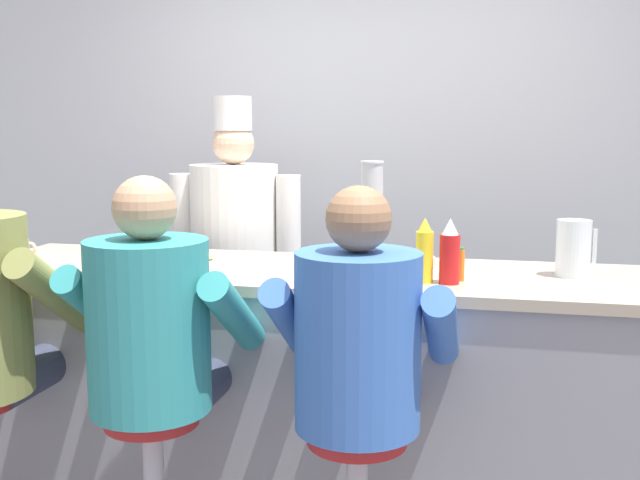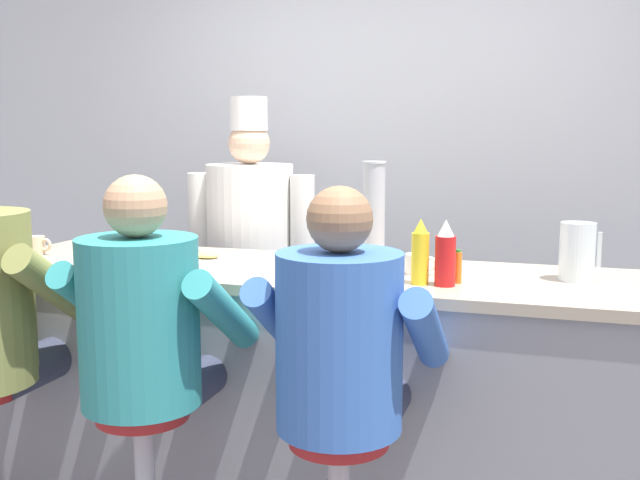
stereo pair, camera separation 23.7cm
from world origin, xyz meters
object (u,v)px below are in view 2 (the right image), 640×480
ketchup_bottle_red (445,255)px  cup_stack_steel (374,215)px  mustard_bottle_yellow (420,254)px  breakfast_plate (207,259)px  hot_sauce_bottle_orange (458,267)px  coffee_mug_white (417,264)px  diner_seated_blue (342,353)px  water_pitcher_clear (577,252)px  diner_seated_teal (145,332)px  cereal_bowl (154,255)px  cook_in_whites_near (251,254)px  coffee_mug_tan (37,245)px

ketchup_bottle_red → cup_stack_steel: bearing=140.5°
mustard_bottle_yellow → breakfast_plate: (-0.90, 0.16, -0.09)m
ketchup_bottle_red → hot_sauce_bottle_orange: (0.04, 0.06, -0.05)m
coffee_mug_white → diner_seated_blue: size_ratio=0.09×
water_pitcher_clear → diner_seated_teal: size_ratio=0.15×
diner_seated_teal → diner_seated_blue: size_ratio=1.01×
water_pitcher_clear → cereal_bowl: bearing=-177.3°
ketchup_bottle_red → diner_seated_blue: 0.56m
hot_sauce_bottle_orange → cook_in_whites_near: (-1.13, 0.82, -0.14)m
mustard_bottle_yellow → cup_stack_steel: bearing=131.6°
diner_seated_blue → hot_sauce_bottle_orange: bearing=61.5°
diner_seated_teal → diner_seated_blue: diner_seated_teal is taller
cup_stack_steel → cook_in_whites_near: cook_in_whites_near is taller
coffee_mug_tan → mustard_bottle_yellow: bearing=-4.3°
hot_sauce_bottle_orange → mustard_bottle_yellow: bearing=-156.2°
cereal_bowl → diner_seated_blue: 1.16m
diner_seated_teal → diner_seated_blue: 0.67m
coffee_mug_white → diner_seated_blue: bearing=-100.0°
water_pitcher_clear → coffee_mug_tan: 2.22m
cup_stack_steel → diner_seated_blue: cup_stack_steel is taller
coffee_mug_tan → cup_stack_steel: bearing=5.1°
ketchup_bottle_red → water_pitcher_clear: bearing=27.8°
diner_seated_blue → cup_stack_steel: bearing=96.1°
cook_in_whites_near → diner_seated_teal: bearing=-82.1°
hot_sauce_bottle_orange → diner_seated_teal: 1.09m
ketchup_bottle_red → mustard_bottle_yellow: 0.09m
water_pitcher_clear → cook_in_whites_near: 1.67m
coffee_mug_tan → cook_in_whites_near: bearing=47.3°
ketchup_bottle_red → hot_sauce_bottle_orange: 0.08m
ketchup_bottle_red → diner_seated_teal: bearing=-153.8°
ketchup_bottle_red → coffee_mug_white: size_ratio=1.93×
ketchup_bottle_red → mustard_bottle_yellow: size_ratio=1.00×
cup_stack_steel → cook_in_whites_near: bearing=141.8°
mustard_bottle_yellow → coffee_mug_tan: bearing=175.7°
hot_sauce_bottle_orange → cup_stack_steel: bearing=150.1°
coffee_mug_tan → cook_in_whites_near: cook_in_whites_near is taller
breakfast_plate → hot_sauce_bottle_orange: bearing=-6.0°
diner_seated_blue → cereal_bowl: bearing=148.4°
mustard_bottle_yellow → coffee_mug_tan: mustard_bottle_yellow is taller
water_pitcher_clear → cup_stack_steel: size_ratio=0.50×
ketchup_bottle_red → cook_in_whites_near: 1.41m
diner_seated_blue → mustard_bottle_yellow: bearing=71.4°
water_pitcher_clear → coffee_mug_white: (-0.56, -0.06, -0.07)m
diner_seated_teal → cook_in_whites_near: size_ratio=0.83×
hot_sauce_bottle_orange → coffee_mug_tan: (-1.82, 0.07, -0.02)m
coffee_mug_tan → water_pitcher_clear: bearing=2.6°
water_pitcher_clear → coffee_mug_tan: (-2.22, -0.10, -0.07)m
coffee_mug_white → diner_seated_teal: diner_seated_teal is taller
cereal_bowl → diner_seated_teal: size_ratio=0.11×
cereal_bowl → cup_stack_steel: 0.93m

